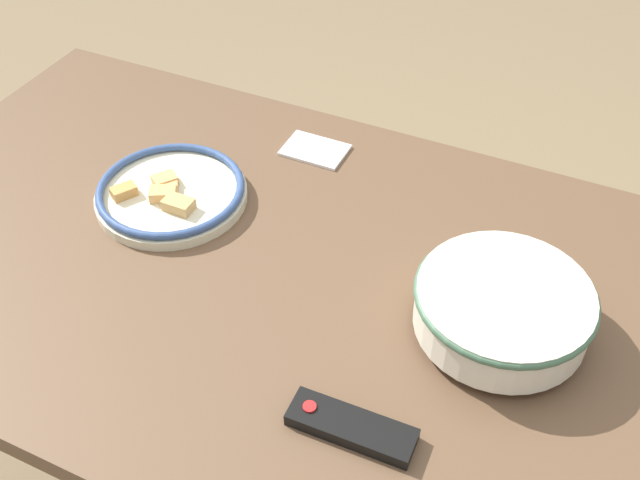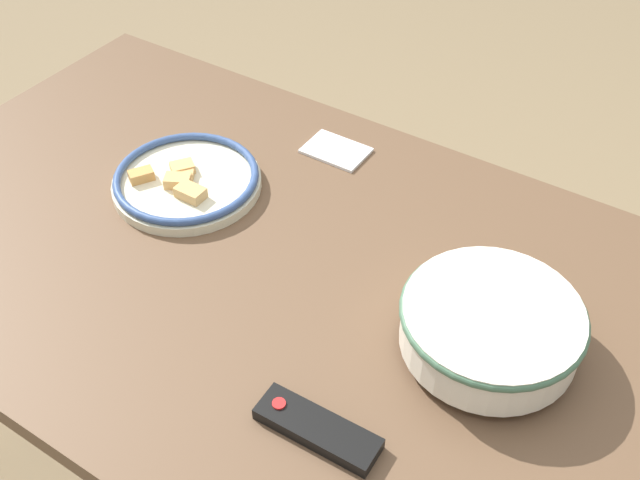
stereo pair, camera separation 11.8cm
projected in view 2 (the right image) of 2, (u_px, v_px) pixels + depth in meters
name	position (u px, v px, depth m)	size (l,w,h in m)	color
dining_table	(296.00, 306.00, 1.25)	(1.55, 0.86, 0.77)	brown
noodle_bowl	(490.00, 326.00, 1.04)	(0.26, 0.26, 0.09)	silver
food_plate	(186.00, 180.00, 1.33)	(0.27, 0.27, 0.04)	beige
tv_remote	(317.00, 429.00, 0.97)	(0.17, 0.06, 0.02)	black
folded_napkin	(336.00, 150.00, 1.42)	(0.12, 0.08, 0.01)	white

